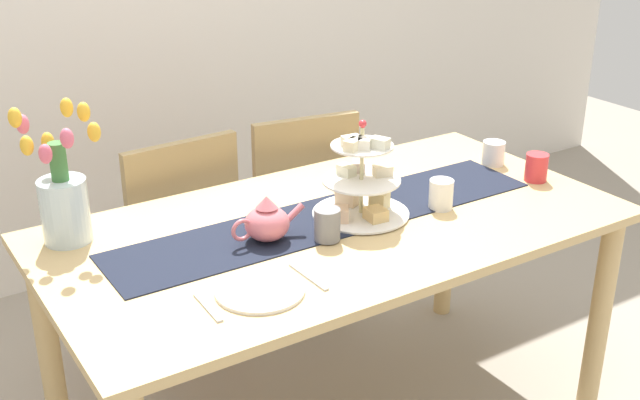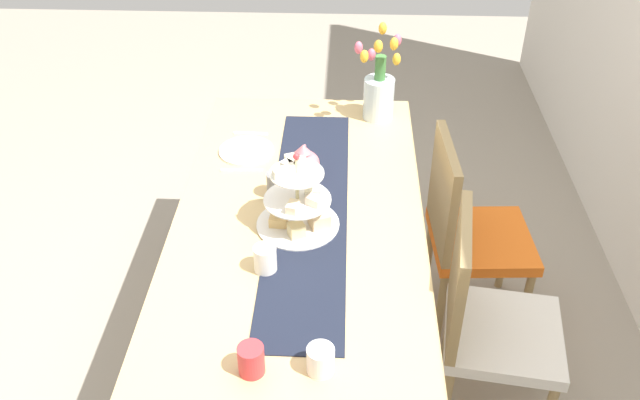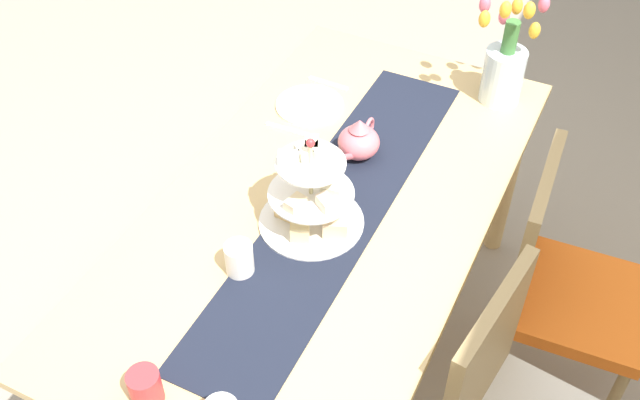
% 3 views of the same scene
% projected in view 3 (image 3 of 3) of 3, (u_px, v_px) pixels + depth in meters
% --- Properties ---
extents(ground_plane, '(8.00, 8.00, 0.00)m').
position_uv_depth(ground_plane, '(324.00, 355.00, 2.73)').
color(ground_plane, gray).
extents(dining_table, '(1.76, 0.92, 0.77)m').
position_uv_depth(dining_table, '(325.00, 228.00, 2.26)').
color(dining_table, tan).
rests_on(dining_table, ground_plane).
extents(chair_left, '(0.44, 0.44, 0.91)m').
position_uv_depth(chair_left, '(560.00, 280.00, 2.33)').
color(chair_left, '#9C8254').
rests_on(chair_left, ground_plane).
extents(table_runner, '(1.41, 0.29, 0.00)m').
position_uv_depth(table_runner, '(336.00, 206.00, 2.18)').
color(table_runner, black).
rests_on(table_runner, dining_table).
extents(tiered_cake_stand, '(0.30, 0.30, 0.30)m').
position_uv_depth(tiered_cake_stand, '(312.00, 199.00, 2.06)').
color(tiered_cake_stand, beige).
rests_on(tiered_cake_stand, table_runner).
extents(teapot, '(0.24, 0.13, 0.14)m').
position_uv_depth(teapot, '(359.00, 141.00, 2.30)').
color(teapot, '#D66B75').
rests_on(teapot, table_runner).
extents(tulip_vase, '(0.22, 0.20, 0.41)m').
position_uv_depth(tulip_vase, '(505.00, 64.00, 2.46)').
color(tulip_vase, silver).
rests_on(tulip_vase, dining_table).
extents(dinner_plate_left, '(0.23, 0.23, 0.01)m').
position_uv_depth(dinner_plate_left, '(310.00, 105.00, 2.53)').
color(dinner_plate_left, white).
rests_on(dinner_plate_left, dining_table).
extents(fork_left, '(0.02, 0.15, 0.01)m').
position_uv_depth(fork_left, '(328.00, 83.00, 2.62)').
color(fork_left, silver).
rests_on(fork_left, dining_table).
extents(knife_left, '(0.02, 0.17, 0.01)m').
position_uv_depth(knife_left, '(290.00, 130.00, 2.43)').
color(knife_left, silver).
rests_on(knife_left, dining_table).
extents(mug_grey, '(0.08, 0.08, 0.09)m').
position_uv_depth(mug_grey, '(311.00, 162.00, 2.24)').
color(mug_grey, slate).
rests_on(mug_grey, table_runner).
extents(mug_white_text, '(0.08, 0.08, 0.09)m').
position_uv_depth(mug_white_text, '(239.00, 259.00, 1.97)').
color(mug_white_text, white).
rests_on(mug_white_text, dining_table).
extents(mug_orange, '(0.08, 0.08, 0.09)m').
position_uv_depth(mug_orange, '(145.00, 387.00, 1.69)').
color(mug_orange, red).
rests_on(mug_orange, dining_table).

